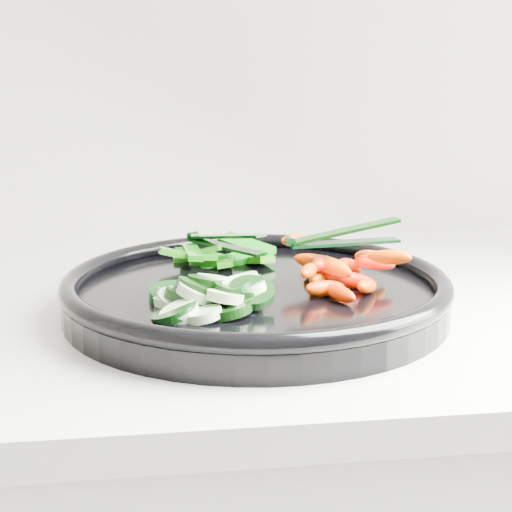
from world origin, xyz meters
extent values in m
cube|color=silver|center=(0.00, 1.70, 0.92)|extent=(2.02, 0.62, 0.03)
cylinder|color=black|center=(-0.01, 1.63, 0.94)|extent=(0.44, 0.44, 0.02)
torus|color=black|center=(-0.01, 1.63, 0.96)|extent=(0.44, 0.44, 0.02)
cylinder|color=black|center=(-0.09, 1.55, 0.96)|extent=(0.05, 0.05, 0.03)
cylinder|color=beige|center=(-0.09, 1.54, 0.96)|extent=(0.05, 0.05, 0.02)
cylinder|color=black|center=(-0.08, 1.58, 0.96)|extent=(0.07, 0.07, 0.03)
cylinder|color=#B7D4AA|center=(-0.09, 1.59, 0.96)|extent=(0.04, 0.04, 0.02)
cylinder|color=black|center=(-0.07, 1.59, 0.96)|extent=(0.05, 0.05, 0.03)
cylinder|color=#DDF9C7|center=(-0.09, 1.58, 0.96)|extent=(0.04, 0.04, 0.02)
cylinder|color=black|center=(-0.05, 1.55, 0.96)|extent=(0.05, 0.05, 0.02)
cylinder|color=beige|center=(-0.07, 1.54, 0.96)|extent=(0.04, 0.04, 0.02)
cylinder|color=black|center=(-0.06, 1.61, 0.96)|extent=(0.04, 0.04, 0.02)
cylinder|color=#B5CFA6|center=(-0.05, 1.60, 0.96)|extent=(0.04, 0.04, 0.02)
cylinder|color=black|center=(-0.08, 1.59, 0.96)|extent=(0.06, 0.06, 0.01)
cylinder|color=#DEF9C7|center=(-0.09, 1.59, 0.96)|extent=(0.05, 0.05, 0.01)
cylinder|color=black|center=(-0.09, 1.60, 0.96)|extent=(0.05, 0.06, 0.02)
cylinder|color=#DAF3C2|center=(-0.07, 1.58, 0.96)|extent=(0.04, 0.04, 0.01)
cylinder|color=black|center=(-0.07, 1.60, 0.96)|extent=(0.05, 0.05, 0.02)
cylinder|color=#B3CEA5|center=(-0.09, 1.58, 0.96)|extent=(0.04, 0.04, 0.02)
cylinder|color=black|center=(-0.04, 1.57, 0.97)|extent=(0.06, 0.06, 0.03)
cylinder|color=beige|center=(-0.02, 1.57, 0.97)|extent=(0.04, 0.04, 0.02)
cylinder|color=black|center=(-0.06, 1.60, 0.97)|extent=(0.06, 0.06, 0.02)
cylinder|color=#D0F1C1|center=(-0.05, 1.61, 0.97)|extent=(0.04, 0.04, 0.01)
cylinder|color=black|center=(-0.07, 1.58, 0.97)|extent=(0.05, 0.05, 0.03)
cylinder|color=beige|center=(-0.07, 1.57, 0.97)|extent=(0.04, 0.04, 0.02)
cylinder|color=black|center=(-0.02, 1.57, 0.97)|extent=(0.06, 0.06, 0.03)
cylinder|color=#E1FAC8|center=(-0.03, 1.57, 0.97)|extent=(0.05, 0.05, 0.03)
cylinder|color=black|center=(-0.03, 1.59, 0.97)|extent=(0.05, 0.05, 0.02)
cylinder|color=#DEF3C3|center=(-0.03, 1.60, 0.97)|extent=(0.04, 0.04, 0.02)
cylinder|color=black|center=(-0.03, 1.57, 0.97)|extent=(0.06, 0.06, 0.02)
cylinder|color=beige|center=(-0.05, 1.55, 0.97)|extent=(0.05, 0.05, 0.02)
ellipsoid|color=#EE4C00|center=(0.05, 1.59, 0.96)|extent=(0.05, 0.04, 0.02)
ellipsoid|color=#EA2B00|center=(0.06, 1.57, 0.96)|extent=(0.03, 0.04, 0.02)
ellipsoid|color=#F71E00|center=(0.05, 1.64, 0.96)|extent=(0.02, 0.04, 0.02)
ellipsoid|color=#F34200|center=(0.09, 1.59, 0.96)|extent=(0.03, 0.04, 0.02)
ellipsoid|color=#E15B00|center=(0.05, 1.63, 0.96)|extent=(0.04, 0.05, 0.02)
ellipsoid|color=red|center=(0.05, 1.59, 0.96)|extent=(0.04, 0.03, 0.02)
ellipsoid|color=#FB1300|center=(0.08, 1.61, 0.96)|extent=(0.05, 0.03, 0.03)
ellipsoid|color=#FF1700|center=(0.09, 1.67, 0.96)|extent=(0.03, 0.05, 0.03)
ellipsoid|color=red|center=(0.08, 1.66, 0.96)|extent=(0.05, 0.05, 0.02)
ellipsoid|color=#F84B00|center=(0.04, 1.60, 0.98)|extent=(0.03, 0.04, 0.02)
ellipsoid|color=#E45C00|center=(0.11, 1.65, 0.98)|extent=(0.05, 0.04, 0.03)
ellipsoid|color=#FF2100|center=(0.05, 1.63, 0.98)|extent=(0.04, 0.05, 0.03)
ellipsoid|color=#FC5800|center=(0.06, 1.62, 0.98)|extent=(0.05, 0.06, 0.02)
ellipsoid|color=#F84E00|center=(0.05, 1.63, 0.98)|extent=(0.05, 0.02, 0.02)
ellipsoid|color=#EE2600|center=(0.10, 1.62, 0.98)|extent=(0.04, 0.01, 0.02)
ellipsoid|color=#E25900|center=(0.04, 1.67, 0.99)|extent=(0.05, 0.02, 0.02)
ellipsoid|color=#FF6100|center=(0.11, 1.59, 0.99)|extent=(0.04, 0.04, 0.02)
cube|color=#196A0A|center=(-0.03, 1.71, 0.96)|extent=(0.02, 0.05, 0.02)
cube|color=#166109|center=(-0.04, 1.74, 0.96)|extent=(0.06, 0.03, 0.03)
cube|color=#156A0A|center=(0.00, 1.72, 0.96)|extent=(0.04, 0.06, 0.02)
cube|color=#09620C|center=(-0.05, 1.72, 0.96)|extent=(0.05, 0.04, 0.01)
cube|color=#0B740B|center=(-0.03, 1.72, 0.96)|extent=(0.07, 0.04, 0.02)
cube|color=#1F6209|center=(-0.08, 1.76, 0.96)|extent=(0.02, 0.05, 0.01)
cube|color=#0E6209|center=(-0.06, 1.74, 0.96)|extent=(0.03, 0.06, 0.03)
cube|color=#1D6D0A|center=(-0.06, 1.73, 0.97)|extent=(0.05, 0.04, 0.02)
cube|color=#0A7011|center=(-0.08, 1.72, 0.97)|extent=(0.05, 0.02, 0.02)
cube|color=#146E0A|center=(-0.07, 1.72, 0.97)|extent=(0.02, 0.06, 0.01)
cube|color=#0F6309|center=(0.00, 1.75, 0.97)|extent=(0.06, 0.06, 0.02)
cylinder|color=black|center=(0.02, 1.61, 1.00)|extent=(0.01, 0.01, 0.01)
cube|color=black|center=(0.07, 1.62, 1.00)|extent=(0.11, 0.03, 0.00)
cube|color=black|center=(0.07, 1.62, 1.01)|extent=(0.11, 0.03, 0.02)
cylinder|color=black|center=(-0.06, 1.77, 0.98)|extent=(0.01, 0.01, 0.01)
cube|color=black|center=(-0.03, 1.73, 0.97)|extent=(0.08, 0.10, 0.00)
cube|color=black|center=(-0.03, 1.73, 0.99)|extent=(0.08, 0.10, 0.02)
camera|label=1|loc=(-0.10, 0.97, 1.14)|focal=50.00mm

